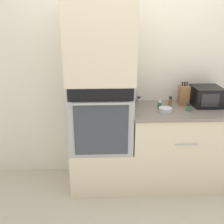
{
  "coord_description": "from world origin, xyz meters",
  "views": [
    {
      "loc": [
        -0.33,
        -2.35,
        1.84
      ],
      "look_at": [
        -0.22,
        0.21,
        0.92
      ],
      "focal_mm": 42.0,
      "sensor_mm": 36.0,
      "label": 1
    }
  ],
  "objects_px": {
    "knife_block": "(184,95)",
    "condiment_jar_near": "(170,101)",
    "bowl": "(165,110)",
    "microwave": "(206,96)",
    "condiment_jar_mid": "(139,99)",
    "condiment_jar_far": "(188,108)",
    "wall_oven": "(101,114)",
    "condiment_jar_back": "(160,104)"
  },
  "relations": [
    {
      "from": "bowl",
      "to": "condiment_jar_back",
      "type": "height_order",
      "value": "condiment_jar_back"
    },
    {
      "from": "knife_block",
      "to": "bowl",
      "type": "height_order",
      "value": "knife_block"
    },
    {
      "from": "knife_block",
      "to": "bowl",
      "type": "xyz_separation_m",
      "value": [
        -0.26,
        -0.24,
        -0.09
      ]
    },
    {
      "from": "knife_block",
      "to": "condiment_jar_near",
      "type": "bearing_deg",
      "value": -171.65
    },
    {
      "from": "condiment_jar_far",
      "to": "bowl",
      "type": "bearing_deg",
      "value": -177.49
    },
    {
      "from": "microwave",
      "to": "knife_block",
      "type": "xyz_separation_m",
      "value": [
        -0.24,
        0.05,
        0.0
      ]
    },
    {
      "from": "microwave",
      "to": "bowl",
      "type": "xyz_separation_m",
      "value": [
        -0.5,
        -0.19,
        -0.08
      ]
    },
    {
      "from": "bowl",
      "to": "condiment_jar_back",
      "type": "xyz_separation_m",
      "value": [
        -0.04,
        0.12,
        0.02
      ]
    },
    {
      "from": "microwave",
      "to": "condiment_jar_far",
      "type": "relative_size",
      "value": 4.09
    },
    {
      "from": "bowl",
      "to": "condiment_jar_far",
      "type": "bearing_deg",
      "value": 2.51
    },
    {
      "from": "bowl",
      "to": "condiment_jar_near",
      "type": "height_order",
      "value": "condiment_jar_near"
    },
    {
      "from": "condiment_jar_mid",
      "to": "condiment_jar_far",
      "type": "distance_m",
      "value": 0.59
    },
    {
      "from": "wall_oven",
      "to": "bowl",
      "type": "height_order",
      "value": "wall_oven"
    },
    {
      "from": "wall_oven",
      "to": "condiment_jar_near",
      "type": "bearing_deg",
      "value": 9.19
    },
    {
      "from": "microwave",
      "to": "condiment_jar_mid",
      "type": "height_order",
      "value": "microwave"
    },
    {
      "from": "microwave",
      "to": "condiment_jar_near",
      "type": "xyz_separation_m",
      "value": [
        -0.39,
        0.02,
        -0.06
      ]
    },
    {
      "from": "condiment_jar_near",
      "to": "condiment_jar_far",
      "type": "xyz_separation_m",
      "value": [
        0.14,
        -0.2,
        -0.01
      ]
    },
    {
      "from": "microwave",
      "to": "condiment_jar_back",
      "type": "distance_m",
      "value": 0.54
    },
    {
      "from": "knife_block",
      "to": "condiment_jar_far",
      "type": "distance_m",
      "value": 0.24
    },
    {
      "from": "microwave",
      "to": "condiment_jar_far",
      "type": "xyz_separation_m",
      "value": [
        -0.25,
        -0.18,
        -0.07
      ]
    },
    {
      "from": "condiment_jar_back",
      "to": "wall_oven",
      "type": "bearing_deg",
      "value": -176.96
    },
    {
      "from": "knife_block",
      "to": "bowl",
      "type": "distance_m",
      "value": 0.36
    },
    {
      "from": "condiment_jar_near",
      "to": "condiment_jar_far",
      "type": "height_order",
      "value": "condiment_jar_near"
    },
    {
      "from": "bowl",
      "to": "condiment_jar_mid",
      "type": "xyz_separation_m",
      "value": [
        -0.23,
        0.35,
        0.01
      ]
    },
    {
      "from": "bowl",
      "to": "condiment_jar_mid",
      "type": "distance_m",
      "value": 0.42
    },
    {
      "from": "microwave",
      "to": "condiment_jar_mid",
      "type": "distance_m",
      "value": 0.75
    },
    {
      "from": "wall_oven",
      "to": "condiment_jar_near",
      "type": "height_order",
      "value": "wall_oven"
    },
    {
      "from": "condiment_jar_near",
      "to": "condiment_jar_back",
      "type": "distance_m",
      "value": 0.17
    },
    {
      "from": "condiment_jar_near",
      "to": "bowl",
      "type": "bearing_deg",
      "value": -116.04
    },
    {
      "from": "wall_oven",
      "to": "condiment_jar_far",
      "type": "relative_size",
      "value": 9.35
    },
    {
      "from": "condiment_jar_far",
      "to": "knife_block",
      "type": "bearing_deg",
      "value": 87.03
    },
    {
      "from": "wall_oven",
      "to": "condiment_jar_near",
      "type": "relative_size",
      "value": 7.21
    },
    {
      "from": "condiment_jar_mid",
      "to": "condiment_jar_back",
      "type": "distance_m",
      "value": 0.3
    },
    {
      "from": "knife_block",
      "to": "condiment_jar_mid",
      "type": "relative_size",
      "value": 4.31
    },
    {
      "from": "microwave",
      "to": "bowl",
      "type": "height_order",
      "value": "microwave"
    },
    {
      "from": "microwave",
      "to": "condiment_jar_mid",
      "type": "relative_size",
      "value": 5.24
    },
    {
      "from": "wall_oven",
      "to": "knife_block",
      "type": "height_order",
      "value": "wall_oven"
    },
    {
      "from": "microwave",
      "to": "bowl",
      "type": "distance_m",
      "value": 0.54
    },
    {
      "from": "condiment_jar_back",
      "to": "knife_block",
      "type": "bearing_deg",
      "value": 21.26
    },
    {
      "from": "wall_oven",
      "to": "condiment_jar_back",
      "type": "height_order",
      "value": "wall_oven"
    },
    {
      "from": "knife_block",
      "to": "condiment_jar_mid",
      "type": "distance_m",
      "value": 0.51
    },
    {
      "from": "condiment_jar_mid",
      "to": "bowl",
      "type": "bearing_deg",
      "value": -56.82
    }
  ]
}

